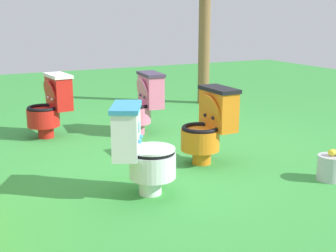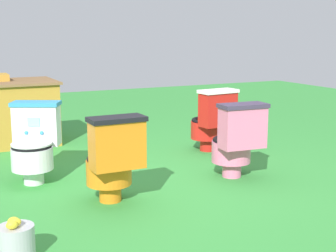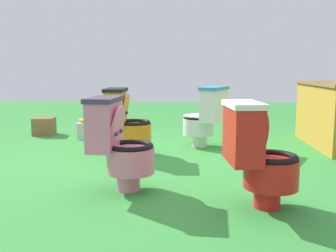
{
  "view_description": "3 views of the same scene",
  "coord_description": "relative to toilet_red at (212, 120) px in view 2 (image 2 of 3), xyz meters",
  "views": [
    {
      "loc": [
        -4.07,
        1.9,
        1.42
      ],
      "look_at": [
        -0.21,
        -0.02,
        0.33
      ],
      "focal_mm": 48.56,
      "sensor_mm": 36.0,
      "label": 1
    },
    {
      "loc": [
        -1.81,
        -3.95,
        1.38
      ],
      "look_at": [
        0.14,
        -0.01,
        0.53
      ],
      "focal_mm": 53.58,
      "sensor_mm": 36.0,
      "label": 2
    },
    {
      "loc": [
        3.69,
        0.35,
        0.95
      ],
      "look_at": [
        0.26,
        0.18,
        0.43
      ],
      "focal_mm": 41.64,
      "sensor_mm": 36.0,
      "label": 3
    }
  ],
  "objects": [
    {
      "name": "toilet_white",
      "position": [
        -2.04,
        -0.26,
        -0.0
      ],
      "size": [
        0.58,
        0.62,
        0.73
      ],
      "rotation": [
        0.0,
        0.0,
        2.67
      ],
      "color": "white",
      "rests_on": "ground"
    },
    {
      "name": "toilet_pink",
      "position": [
        -0.34,
        -1.0,
        0.0
      ],
      "size": [
        0.45,
        0.52,
        0.73
      ],
      "rotation": [
        0.0,
        0.0,
        6.21
      ],
      "color": "pink",
      "rests_on": "ground"
    },
    {
      "name": "toilet_orange",
      "position": [
        -1.61,
        -1.14,
        0.0
      ],
      "size": [
        0.44,
        0.5,
        0.73
      ],
      "rotation": [
        0.0,
        0.0,
        0.01
      ],
      "color": "orange",
      "rests_on": "ground"
    },
    {
      "name": "ground",
      "position": [
        -1.11,
        -0.83,
        -0.37
      ],
      "size": [
        14.0,
        14.0,
        0.0
      ],
      "primitive_type": "plane",
      "color": "green"
    },
    {
      "name": "toilet_red",
      "position": [
        0.0,
        0.0,
        0.0
      ],
      "size": [
        0.45,
        0.53,
        0.73
      ],
      "rotation": [
        0.0,
        0.0,
        0.11
      ],
      "color": "red",
      "rests_on": "ground"
    },
    {
      "name": "lemon_bucket",
      "position": [
        -2.49,
        -1.84,
        -0.26
      ],
      "size": [
        0.22,
        0.22,
        0.28
      ],
      "color": "#B7B7BF",
      "rests_on": "ground"
    }
  ]
}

